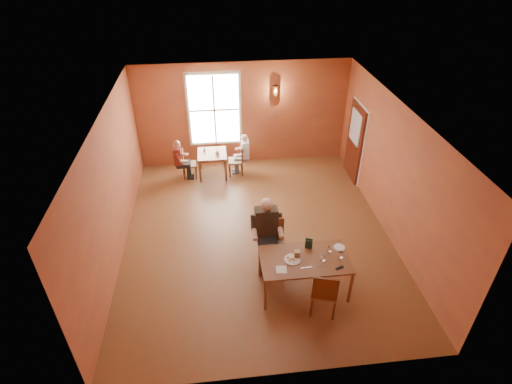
{
  "coord_description": "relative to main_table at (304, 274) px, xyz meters",
  "views": [
    {
      "loc": [
        -0.84,
        -7.11,
        6.01
      ],
      "look_at": [
        0.0,
        0.2,
        1.05
      ],
      "focal_mm": 28.0,
      "sensor_mm": 36.0,
      "label": 1
    }
  ],
  "objects": [
    {
      "name": "napkin",
      "position": [
        -0.49,
        -0.23,
        0.4
      ],
      "size": [
        0.22,
        0.22,
        0.01
      ],
      "primitive_type": "cube",
      "rotation": [
        0.0,
        0.0,
        -0.1
      ],
      "color": "white",
      "rests_on": "main_table"
    },
    {
      "name": "wall_left",
      "position": [
        -3.7,
        1.75,
        1.11
      ],
      "size": [
        0.04,
        7.0,
        3.0
      ],
      "primitive_type": "cube",
      "color": "brown",
      "rests_on": "ground"
    },
    {
      "name": "diner_main",
      "position": [
        -0.5,
        0.62,
        0.36
      ],
      "size": [
        0.6,
        0.6,
        1.5
      ],
      "primitive_type": null,
      "rotation": [
        0.0,
        0.0,
        3.14
      ],
      "color": "black",
      "rests_on": "ground"
    },
    {
      "name": "ground",
      "position": [
        -0.7,
        1.75,
        -0.39
      ],
      "size": [
        6.0,
        7.0,
        0.01
      ],
      "primitive_type": "cube",
      "color": "brown",
      "rests_on": "ground"
    },
    {
      "name": "sunglasses",
      "position": [
        0.58,
        -0.31,
        0.4
      ],
      "size": [
        0.16,
        0.09,
        0.02
      ],
      "primitive_type": "cube",
      "rotation": [
        0.0,
        0.0,
        0.34
      ],
      "color": "black",
      "rests_on": "main_table"
    },
    {
      "name": "menu_stand",
      "position": [
        0.13,
        0.28,
        0.5
      ],
      "size": [
        0.15,
        0.11,
        0.22
      ],
      "primitive_type": "cube",
      "rotation": [
        0.0,
        0.0,
        -0.37
      ],
      "color": "#193221",
      "rests_on": "main_table"
    },
    {
      "name": "door",
      "position": [
        2.24,
        4.05,
        0.66
      ],
      "size": [
        0.12,
        1.04,
        2.1
      ],
      "primitive_type": "cube",
      "color": "maroon",
      "rests_on": "ground"
    },
    {
      "name": "main_table",
      "position": [
        0.0,
        0.0,
        0.0
      ],
      "size": [
        1.68,
        0.94,
        0.79
      ],
      "primitive_type": null,
      "color": "brown",
      "rests_on": "ground"
    },
    {
      "name": "chair_empty",
      "position": [
        0.25,
        -0.55,
        0.11
      ],
      "size": [
        0.55,
        0.55,
        1.01
      ],
      "primitive_type": null,
      "rotation": [
        0.0,
        0.0,
        -0.28
      ],
      "color": "#583414",
      "rests_on": "ground"
    },
    {
      "name": "wall_front",
      "position": [
        -0.7,
        -1.75,
        1.11
      ],
      "size": [
        6.0,
        0.04,
        3.0
      ],
      "primitive_type": "cube",
      "color": "brown",
      "rests_on": "ground"
    },
    {
      "name": "chair_diner_white",
      "position": [
        -0.99,
        4.53,
        0.05
      ],
      "size": [
        0.39,
        0.39,
        0.88
      ],
      "primitive_type": null,
      "rotation": [
        0.0,
        0.0,
        1.57
      ],
      "color": "#502B12",
      "rests_on": "ground"
    },
    {
      "name": "diner_maroon",
      "position": [
        -2.32,
        4.53,
        0.18
      ],
      "size": [
        0.46,
        0.46,
        1.14
      ],
      "primitive_type": null,
      "rotation": [
        0.0,
        0.0,
        -1.57
      ],
      "color": "maroon",
      "rests_on": "ground"
    },
    {
      "name": "window",
      "position": [
        -1.5,
        5.2,
        1.31
      ],
      "size": [
        1.36,
        0.1,
        1.96
      ],
      "primitive_type": "cube",
      "color": "white",
      "rests_on": "wall_back"
    },
    {
      "name": "wall_right",
      "position": [
        2.3,
        1.75,
        1.11
      ],
      "size": [
        0.04,
        7.0,
        3.0
      ],
      "primitive_type": "cube",
      "color": "brown",
      "rests_on": "ground"
    },
    {
      "name": "side_plate",
      "position": [
        0.73,
        0.23,
        0.4
      ],
      "size": [
        0.27,
        0.27,
        0.02
      ],
      "primitive_type": "cylinder",
      "rotation": [
        0.0,
        0.0,
        -0.32
      ],
      "color": "silver",
      "rests_on": "main_table"
    },
    {
      "name": "cup_b",
      "position": [
        -1.85,
        4.67,
        0.35
      ],
      "size": [
        0.11,
        0.11,
        0.08
      ],
      "primitive_type": "imported",
      "rotation": [
        0.0,
        0.0,
        0.39
      ],
      "color": "white",
      "rests_on": "second_table"
    },
    {
      "name": "cup_a",
      "position": [
        -1.49,
        4.43,
        0.35
      ],
      "size": [
        0.15,
        0.15,
        0.09
      ],
      "primitive_type": "imported",
      "rotation": [
        0.0,
        0.0,
        0.37
      ],
      "color": "white",
      "rests_on": "second_table"
    },
    {
      "name": "wall_back",
      "position": [
        -0.7,
        5.25,
        1.11
      ],
      "size": [
        6.0,
        0.04,
        3.0
      ],
      "primitive_type": "cube",
      "color": "brown",
      "rests_on": "ground"
    },
    {
      "name": "chair_diner_main",
      "position": [
        -0.5,
        0.65,
        0.16
      ],
      "size": [
        0.49,
        0.49,
        1.11
      ],
      "primitive_type": null,
      "rotation": [
        0.0,
        0.0,
        3.14
      ],
      "color": "brown",
      "rests_on": "ground"
    },
    {
      "name": "chair_diner_maroon",
      "position": [
        -2.29,
        4.53,
        0.02
      ],
      "size": [
        0.36,
        0.36,
        0.82
      ],
      "primitive_type": null,
      "rotation": [
        0.0,
        0.0,
        -1.57
      ],
      "color": "brown",
      "rests_on": "ground"
    },
    {
      "name": "knife",
      "position": [
        -0.02,
        -0.23,
        0.39
      ],
      "size": [
        0.22,
        0.03,
        0.0
      ],
      "primitive_type": "cube",
      "rotation": [
        0.0,
        0.0,
        0.07
      ],
      "color": "silver",
      "rests_on": "main_table"
    },
    {
      "name": "goblet_c",
      "position": [
        0.29,
        -0.17,
        0.5
      ],
      "size": [
        0.1,
        0.1,
        0.22
      ],
      "primitive_type": null,
      "rotation": [
        0.0,
        0.0,
        0.2
      ],
      "color": "white",
      "rests_on": "main_table"
    },
    {
      "name": "goblet_a",
      "position": [
        0.48,
        0.06,
        0.5
      ],
      "size": [
        0.1,
        0.1,
        0.2
      ],
      "primitive_type": null,
      "rotation": [
        0.0,
        0.0,
        0.32
      ],
      "color": "white",
      "rests_on": "main_table"
    },
    {
      "name": "wall_sconce",
      "position": [
        0.2,
        5.15,
        1.81
      ],
      "size": [
        0.16,
        0.16,
        0.28
      ],
      "primitive_type": "cylinder",
      "color": "brown",
      "rests_on": "wall_back"
    },
    {
      "name": "sandwich",
      "position": [
        -0.14,
        0.06,
        0.46
      ],
      "size": [
        0.11,
        0.11,
        0.13
      ],
      "primitive_type": "cube",
      "rotation": [
        0.0,
        0.0,
        -0.07
      ],
      "color": "tan",
      "rests_on": "main_table"
    },
    {
      "name": "plate_food",
      "position": [
        -0.24,
        -0.0,
        0.41
      ],
      "size": [
        0.36,
        0.36,
        0.04
      ],
      "primitive_type": "cylinder",
      "rotation": [
        0.0,
        0.0,
        0.16
      ],
      "color": "silver",
      "rests_on": "main_table"
    },
    {
      "name": "goblet_b",
      "position": [
        0.64,
        -0.12,
        0.5
      ],
      "size": [
        0.09,
        0.09,
        0.22
      ],
      "primitive_type": null,
      "rotation": [
        0.0,
        0.0,
        0.07
      ],
      "color": "white",
      "rests_on": "main_table"
    },
    {
      "name": "ceiling",
      "position": [
        -0.7,
        1.75,
        2.61
      ],
      "size": [
        6.0,
        7.0,
        0.04
      ],
      "primitive_type": "cube",
      "color": "white",
      "rests_on": "wall_back"
    },
    {
      "name": "diner_white",
      "position": [
        -0.96,
        4.53,
        0.18
      ],
      "size": [
        0.46,
        0.46,
        1.14
      ],
      "primitive_type": null,
      "rotation": [
        0.0,
        0.0,
        1.57
      ],
      "color": "white",
      "rests_on": "ground"
    },
    {
      "name": "second_table",
      "position": [
        -1.64,
        4.53,
        -0.04
      ],
      "size": [
        0.79,
        0.79,
        0.7
      ],
      "primitive_type": null,
      "color": "brown",
      "rests_on": "ground"
    }
  ]
}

